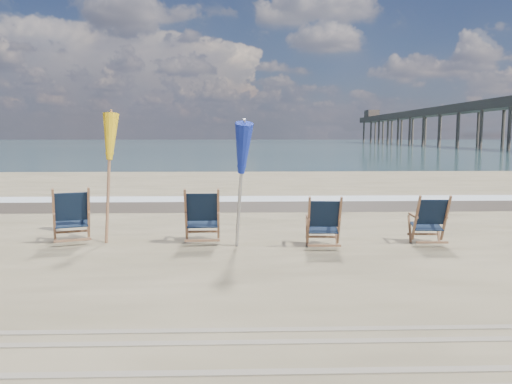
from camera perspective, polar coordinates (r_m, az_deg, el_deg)
The scene contains 11 objects.
ocean at distance 135.02m, azimuth -1.73°, elevation 5.63°, with size 400.00×400.00×0.00m, color #325054.
surf_foam at distance 15.43m, azimuth -0.73°, elevation -0.76°, with size 200.00×1.40×0.01m, color silver.
wet_sand_strip at distance 13.94m, azimuth -0.61°, elevation -1.54°, with size 200.00×2.60×0.00m, color #42362A.
tire_tracks at distance 4.64m, azimuth 2.09°, elevation -18.23°, with size 80.00×1.30×0.01m, color gray, non-canonical shape.
beach_chair_0 at distance 9.48m, azimuth -18.56°, elevation -2.51°, with size 0.67×0.75×1.04m, color black, non-canonical shape.
beach_chair_1 at distance 8.91m, azimuth -4.32°, elevation -2.78°, with size 0.66×0.74×1.03m, color black, non-canonical shape.
beach_chair_2 at distance 8.61m, azimuth 9.52°, elevation -3.49°, with size 0.60×0.67×0.94m, color black, non-canonical shape.
beach_chair_3 at distance 9.37m, azimuth 20.87°, elevation -3.06°, with size 0.59×0.67×0.92m, color black, non-canonical shape.
umbrella_yellow at distance 9.47m, azimuth -16.64°, elevation 5.39°, with size 0.30×0.30×2.35m.
umbrella_blue at distance 8.37m, azimuth -1.87°, elevation 4.77°, with size 0.30×0.30×2.22m.
fishing_pier at distance 89.64m, azimuth 23.67°, elevation 7.65°, with size 4.40×140.00×9.30m, color brown, non-canonical shape.
Camera 1 is at (-0.30, -7.00, 1.94)m, focal length 35.00 mm.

